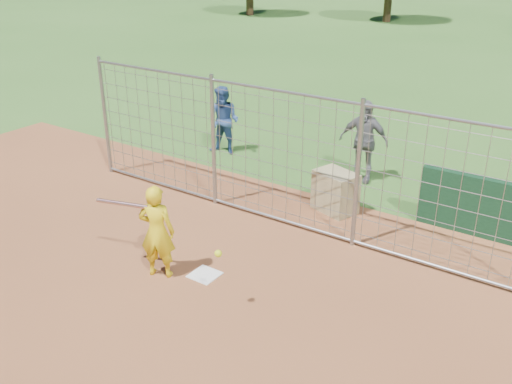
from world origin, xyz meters
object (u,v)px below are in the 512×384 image
Objects in this scene: batter at (157,232)px; bystander_b at (363,141)px; bystander_a at (224,121)px; equipment_bin at (335,192)px.

bystander_b reaches higher than batter.
bystander_b is (3.50, 0.32, 0.07)m from bystander_a.
bystander_a reaches higher than batter.
bystander_a reaches higher than equipment_bin.
equipment_bin is (3.72, -1.37, -0.43)m from bystander_a.
bystander_a is 3.99m from equipment_bin.
equipment_bin is at bearing -131.78° from batter.
equipment_bin is (0.23, -1.69, -0.50)m from bystander_b.
bystander_b is 1.78m from equipment_bin.
batter is at bearing -110.90° from bystander_b.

